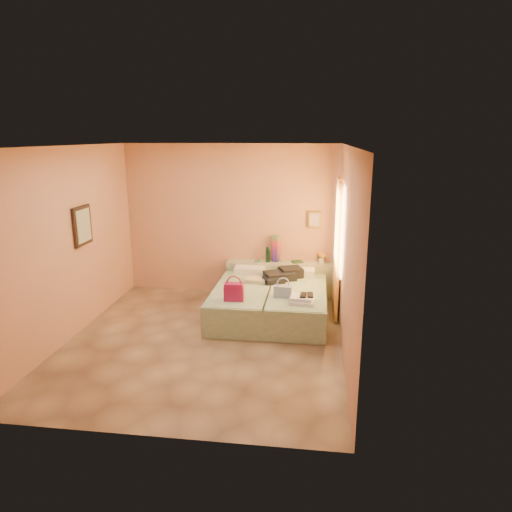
# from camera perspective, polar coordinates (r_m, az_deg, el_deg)

# --- Properties ---
(ground) EXTENTS (4.50, 4.50, 0.00)m
(ground) POSITION_cam_1_polar(r_m,az_deg,el_deg) (6.91, -6.40, -10.41)
(ground) COLOR #9F875F
(ground) RESTS_ON ground
(room_walls) EXTENTS (4.02, 4.51, 2.81)m
(room_walls) POSITION_cam_1_polar(r_m,az_deg,el_deg) (6.86, -4.04, 5.16)
(room_walls) COLOR tan
(room_walls) RESTS_ON ground
(headboard_ledge) EXTENTS (2.05, 0.30, 0.65)m
(headboard_ledge) POSITION_cam_1_polar(r_m,az_deg,el_deg) (8.58, 3.20, -2.89)
(headboard_ledge) COLOR #ACB594
(headboard_ledge) RESTS_ON ground
(bed_left) EXTENTS (0.92, 2.01, 0.50)m
(bed_left) POSITION_cam_1_polar(r_m,az_deg,el_deg) (7.68, -1.61, -5.63)
(bed_left) COLOR #A7C29C
(bed_left) RESTS_ON ground
(bed_right) EXTENTS (0.92, 2.01, 0.50)m
(bed_right) POSITION_cam_1_polar(r_m,az_deg,el_deg) (7.60, 5.14, -5.91)
(bed_right) COLOR #A7C29C
(bed_right) RESTS_ON ground
(water_bottle) EXTENTS (0.10, 0.10, 0.28)m
(water_bottle) POSITION_cam_1_polar(r_m,az_deg,el_deg) (8.46, 1.48, 0.15)
(water_bottle) COLOR #153A25
(water_bottle) RESTS_ON headboard_ledge
(rainbow_box) EXTENTS (0.14, 0.14, 0.49)m
(rainbow_box) POSITION_cam_1_polar(r_m,az_deg,el_deg) (8.50, 2.48, 0.93)
(rainbow_box) COLOR #A5144A
(rainbow_box) RESTS_ON headboard_ledge
(small_dish) EXTENTS (0.14, 0.14, 0.03)m
(small_dish) POSITION_cam_1_polar(r_m,az_deg,el_deg) (8.51, 0.22, -0.63)
(small_dish) COLOR #457E5A
(small_dish) RESTS_ON headboard_ledge
(green_book) EXTENTS (0.23, 0.20, 0.03)m
(green_book) POSITION_cam_1_polar(r_m,az_deg,el_deg) (8.50, 5.15, -0.72)
(green_book) COLOR #23422E
(green_book) RESTS_ON headboard_ledge
(flower_vase) EXTENTS (0.23, 0.23, 0.24)m
(flower_vase) POSITION_cam_1_polar(r_m,az_deg,el_deg) (8.51, 8.19, -0.08)
(flower_vase) COLOR silver
(flower_vase) RESTS_ON headboard_ledge
(magenta_handbag) EXTENTS (0.31, 0.18, 0.28)m
(magenta_handbag) POSITION_cam_1_polar(r_m,az_deg,el_deg) (6.96, -2.77, -4.46)
(magenta_handbag) COLOR #A5144A
(magenta_handbag) RESTS_ON bed_left
(khaki_garment) EXTENTS (0.40, 0.33, 0.06)m
(khaki_garment) POSITION_cam_1_polar(r_m,az_deg,el_deg) (7.85, -0.00, -2.99)
(khaki_garment) COLOR tan
(khaki_garment) RESTS_ON bed_left
(clothes_pile) EXTENTS (0.73, 0.73, 0.17)m
(clothes_pile) POSITION_cam_1_polar(r_m,az_deg,el_deg) (7.96, 3.33, -2.38)
(clothes_pile) COLOR black
(clothes_pile) RESTS_ON bed_right
(blue_handbag) EXTENTS (0.29, 0.14, 0.18)m
(blue_handbag) POSITION_cam_1_polar(r_m,az_deg,el_deg) (7.11, 3.38, -4.45)
(blue_handbag) COLOR #39548B
(blue_handbag) RESTS_ON bed_right
(towel_stack) EXTENTS (0.38, 0.34, 0.10)m
(towel_stack) POSITION_cam_1_polar(r_m,az_deg,el_deg) (6.90, 5.84, -5.48)
(towel_stack) COLOR white
(towel_stack) RESTS_ON bed_right
(sandal_pair) EXTENTS (0.18, 0.23, 0.02)m
(sandal_pair) POSITION_cam_1_polar(r_m,az_deg,el_deg) (6.92, 6.37, -4.88)
(sandal_pair) COLOR black
(sandal_pair) RESTS_ON towel_stack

